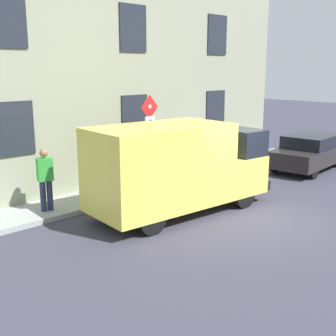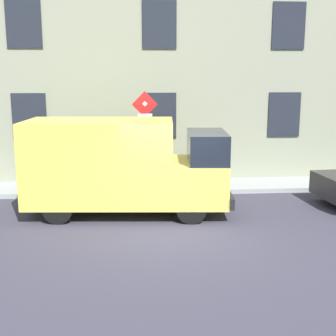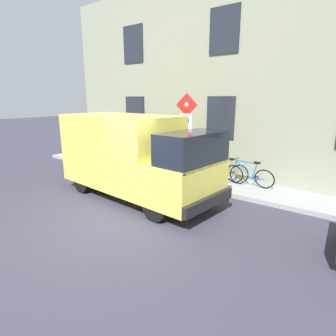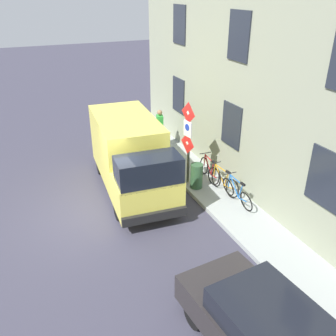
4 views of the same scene
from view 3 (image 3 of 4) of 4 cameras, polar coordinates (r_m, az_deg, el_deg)
The scene contains 10 objects.
ground_plane at distance 7.04m, azimuth -9.64°, elevation -11.47°, with size 80.00×80.00×0.00m, color #393746.
sidewalk_slab at distance 10.18m, azimuth 8.02°, elevation -2.88°, with size 1.63×17.44×0.14m, color #999E9D.
building_facade at distance 10.80m, azimuth 11.87°, elevation 17.07°, with size 0.75×15.44×7.26m.
sign_post_stacked at distance 9.56m, azimuth 3.75°, elevation 7.94°, with size 0.18×0.56×2.91m.
delivery_van at distance 8.60m, azimuth -6.97°, elevation 2.70°, with size 2.42×5.47×2.50m.
bicycle_blue at distance 9.73m, azimuth 16.07°, elevation -1.40°, with size 0.46×1.71×0.89m.
bicycle_orange at distance 10.07m, azimuth 11.36°, elevation -0.61°, with size 0.46×1.71×0.89m.
bicycle_red at distance 10.47m, azimuth 6.98°, elevation 0.13°, with size 0.46×1.71×0.89m.
pedestrian at distance 12.17m, azimuth -8.91°, elevation 4.71°, with size 0.35×0.45×1.72m.
litter_bin at distance 9.69m, azimuth 6.41°, elevation -0.51°, with size 0.44×0.44×0.90m, color #2D5133.
Camera 3 is at (-4.28, -4.71, 3.01)m, focal length 30.00 mm.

